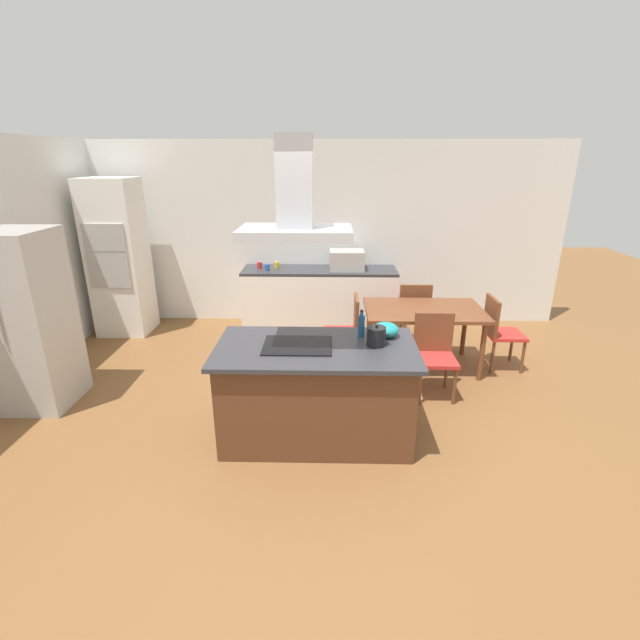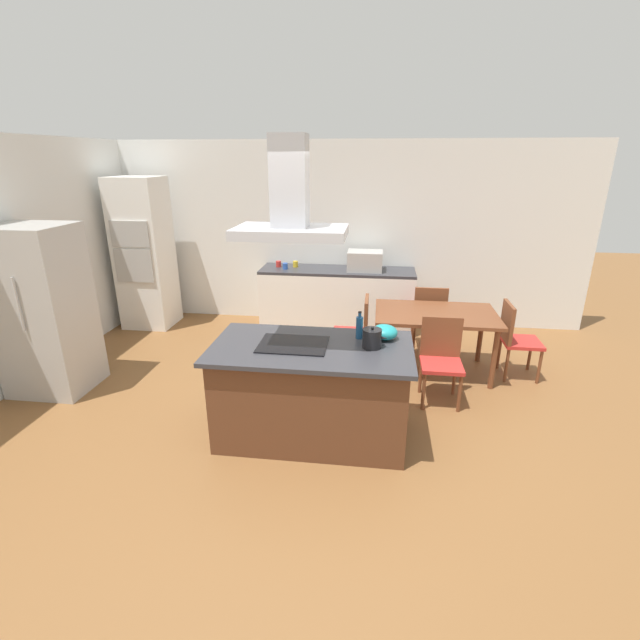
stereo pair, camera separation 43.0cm
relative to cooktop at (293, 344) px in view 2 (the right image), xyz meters
name	(u,v)px [view 2 (the right image)]	position (x,y,z in m)	size (l,w,h in m)	color
ground	(329,365)	(0.16, 1.50, -0.91)	(16.00, 16.00, 0.00)	brown
wall_back	(343,235)	(0.16, 3.25, 0.44)	(7.20, 0.10, 2.70)	white
wall_left	(25,260)	(-3.29, 1.00, 0.44)	(0.10, 8.80, 2.70)	white
kitchen_island	(312,391)	(0.16, 0.00, -0.45)	(1.77, 0.96, 0.90)	#59331E
cooktop	(293,344)	(0.00, 0.00, 0.00)	(0.60, 0.44, 0.01)	black
tea_kettle	(372,338)	(0.69, 0.04, 0.08)	(0.22, 0.17, 0.19)	black
olive_oil_bottle	(359,327)	(0.57, 0.24, 0.10)	(0.06, 0.06, 0.26)	navy
mixing_bowl	(384,332)	(0.79, 0.25, 0.06)	(0.24, 0.24, 0.13)	teal
back_counter	(337,299)	(0.12, 2.88, -0.46)	(2.27, 0.62, 0.90)	white
countertop_microwave	(365,261)	(0.52, 2.88, 0.13)	(0.50, 0.38, 0.28)	#B2AFAA
coffee_mug_red	(279,264)	(-0.77, 2.93, 0.04)	(0.08, 0.08, 0.09)	red
coffee_mug_blue	(285,266)	(-0.64, 2.80, 0.04)	(0.08, 0.08, 0.09)	#2D56B2
coffee_mug_yellow	(295,264)	(-0.52, 2.95, 0.04)	(0.08, 0.08, 0.09)	gold
wall_oven_stack	(144,254)	(-2.74, 2.65, 0.20)	(0.70, 0.66, 2.20)	white
refrigerator	(44,311)	(-2.82, 0.56, 0.00)	(0.80, 0.73, 1.82)	#B2AFAA
dining_table	(435,319)	(1.41, 1.52, -0.24)	(1.40, 0.90, 0.75)	brown
chair_at_left_end	(357,328)	(0.49, 1.52, -0.40)	(0.42, 0.42, 0.89)	red
chair_facing_back_wall	(429,314)	(1.41, 2.18, -0.40)	(0.42, 0.42, 0.89)	red
chair_at_right_end	(515,335)	(2.32, 1.52, -0.40)	(0.42, 0.42, 0.89)	red
chair_facing_island	(441,355)	(1.41, 0.85, -0.40)	(0.42, 0.42, 0.89)	red
range_hood	(290,205)	(0.00, 0.00, 1.20)	(0.90, 0.55, 0.78)	#ADADB2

